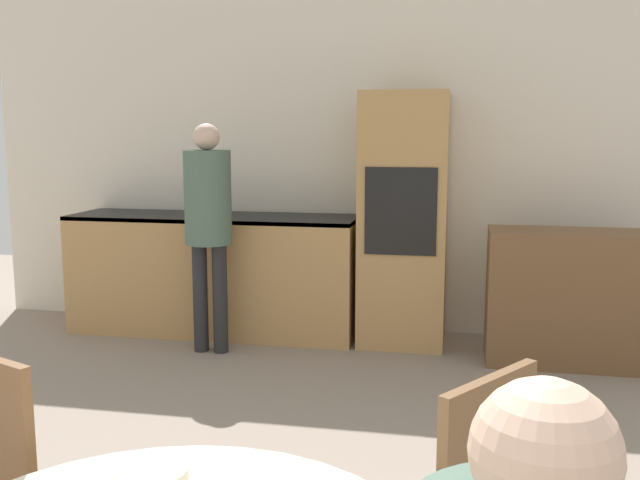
{
  "coord_description": "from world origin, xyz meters",
  "views": [
    {
      "loc": [
        0.6,
        0.14,
        1.54
      ],
      "look_at": [
        0.02,
        3.06,
        1.08
      ],
      "focal_mm": 40.0,
      "sensor_mm": 36.0,
      "label": 1
    }
  ],
  "objects": [
    {
      "name": "bowl_centre",
      "position": [
        -0.08,
        1.57,
        0.75
      ],
      "size": [
        0.17,
        0.17,
        0.04
      ],
      "color": "beige",
      "rests_on": "dining_table"
    },
    {
      "name": "sideboard",
      "position": [
        1.38,
        4.96,
        0.45
      ],
      "size": [
        1.18,
        0.45,
        0.89
      ],
      "color": "brown",
      "rests_on": "ground_plane"
    },
    {
      "name": "oven_unit",
      "position": [
        0.2,
        5.25,
        0.91
      ],
      "size": [
        0.61,
        0.59,
        1.81
      ],
      "color": "tan",
      "rests_on": "ground_plane"
    },
    {
      "name": "wall_back",
      "position": [
        0.0,
        5.59,
        1.3
      ],
      "size": [
        6.37,
        0.05,
        2.6
      ],
      "color": "silver",
      "rests_on": "ground_plane"
    },
    {
      "name": "person_standing",
      "position": [
        -1.1,
        4.75,
        0.99
      ],
      "size": [
        0.32,
        0.32,
        1.59
      ],
      "color": "#262628",
      "rests_on": "ground_plane"
    },
    {
      "name": "kitchen_counter",
      "position": [
        -1.24,
        5.25,
        0.47
      ],
      "size": [
        2.19,
        0.6,
        0.9
      ],
      "color": "tan",
      "rests_on": "ground_plane"
    }
  ]
}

